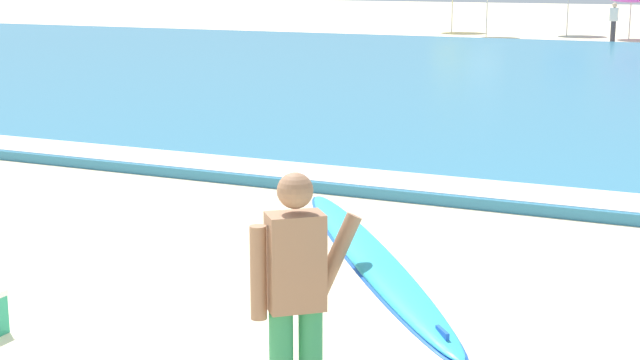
# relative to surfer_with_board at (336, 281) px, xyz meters

# --- Properties ---
(sea) EXTENTS (120.00, 28.00, 0.14)m
(sea) POSITION_rel_surfer_with_board_xyz_m (-2.03, 20.15, -0.96)
(sea) COLOR teal
(sea) RESTS_ON ground
(surf_foam) EXTENTS (120.00, 1.01, 0.01)m
(surf_foam) POSITION_rel_surfer_with_board_xyz_m (-2.03, 6.75, -0.89)
(surf_foam) COLOR white
(surf_foam) RESTS_ON sea
(surfer_with_board) EXTENTS (2.03, 2.28, 1.73)m
(surfer_with_board) POSITION_rel_surfer_with_board_xyz_m (0.00, 0.00, 0.00)
(surfer_with_board) COLOR #338E56
(surfer_with_board) RESTS_ON ground
(beachgoer_near_row_right) EXTENTS (0.32, 0.20, 1.58)m
(beachgoer_near_row_right) POSITION_rel_surfer_with_board_xyz_m (-3.69, 35.87, -0.19)
(beachgoer_near_row_right) COLOR #383842
(beachgoer_near_row_right) RESTS_ON ground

